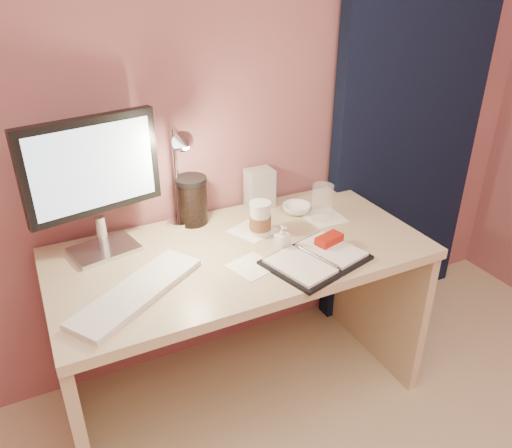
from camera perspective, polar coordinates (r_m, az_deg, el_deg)
name	(u,v)px	position (r m, az deg, el deg)	size (l,w,h in m)	color
room	(398,97)	(2.47, 15.89, 13.82)	(3.50, 3.50, 3.50)	#C6B28E
desk	(233,288)	(2.06, -2.60, -7.35)	(1.40, 0.70, 0.73)	#C4B38B
monitor	(92,175)	(1.82, -18.21, 5.30)	(0.48, 0.22, 0.51)	silver
keyboard	(138,292)	(1.67, -13.38, -7.52)	(0.50, 0.15, 0.02)	white
planner	(317,257)	(1.81, 6.99, -3.80)	(0.40, 0.34, 0.05)	black
paper_a	(252,266)	(1.77, -0.45, -4.86)	(0.14, 0.14, 0.00)	white
paper_b	(324,217)	(2.13, 7.79, 0.76)	(0.15, 0.15, 0.00)	white
paper_c	(253,230)	(2.00, -0.37, -0.75)	(0.16, 0.16, 0.00)	white
coffee_cup	(260,220)	(1.95, 0.49, 0.50)	(0.09, 0.09, 0.14)	silver
clear_cup	(322,202)	(2.08, 7.58, 2.46)	(0.09, 0.09, 0.15)	white
bowl	(296,209)	(2.15, 4.65, 1.76)	(0.12, 0.12, 0.04)	white
lotion_bottle	(282,238)	(1.85, 3.01, -1.62)	(0.05, 0.05, 0.10)	silver
dark_jar	(192,203)	(2.05, -7.34, 2.44)	(0.13, 0.13, 0.18)	black
product_box	(260,188)	(2.18, 0.42, 4.12)	(0.11, 0.09, 0.17)	beige
desk_lamp	(187,170)	(1.88, -7.90, 6.13)	(0.11, 0.27, 0.44)	silver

